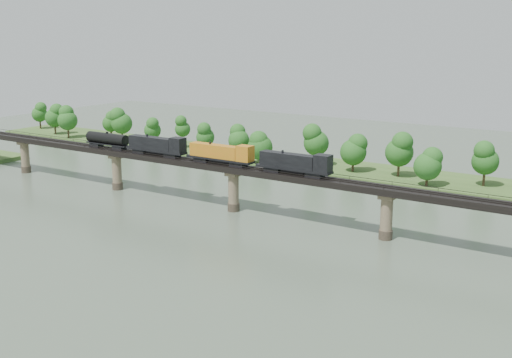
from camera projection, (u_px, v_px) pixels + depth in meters
The scene contains 6 objects.
ground at pixel (152, 244), 134.95m from camera, with size 400.00×400.00×0.00m, color #3F4D3D.
far_bank at pixel (333, 168), 203.98m from camera, with size 300.00×24.00×1.60m, color #345220.
bridge at pixel (233, 190), 158.13m from camera, with size 236.00×30.00×11.50m.
bridge_superstructure at pixel (233, 164), 156.68m from camera, with size 220.00×4.90×0.75m.
far_treeline at pixel (304, 143), 202.88m from camera, with size 289.06×17.54×13.60m.
freight_train at pixel (198, 151), 161.97m from camera, with size 77.14×3.01×5.31m.
Camera 1 is at (88.71, -95.21, 44.11)m, focal length 45.00 mm.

